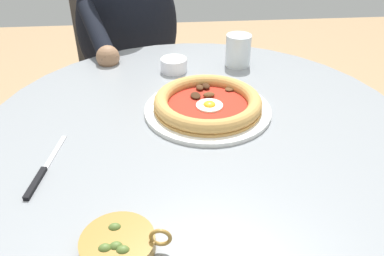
{
  "coord_description": "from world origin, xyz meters",
  "views": [
    {
      "loc": [
        0.08,
        0.75,
        1.18
      ],
      "look_at": [
        0.02,
        0.01,
        0.7
      ],
      "focal_mm": 35.83,
      "sensor_mm": 36.0,
      "label": 1
    }
  ],
  "objects_px": {
    "olive_pan": "(119,244)",
    "cafe_chair_diner": "(125,63)",
    "ramekin_capers": "(174,64)",
    "water_glass": "(238,53)",
    "pizza_on_plate": "(208,104)",
    "dining_table": "(198,167)",
    "diner_person": "(132,75)",
    "steak_knife": "(41,174)"
  },
  "relations": [
    {
      "from": "olive_pan",
      "to": "cafe_chair_diner",
      "type": "height_order",
      "value": "cafe_chair_diner"
    },
    {
      "from": "olive_pan",
      "to": "ramekin_capers",
      "type": "bearing_deg",
      "value": -100.18
    },
    {
      "from": "water_glass",
      "to": "cafe_chair_diner",
      "type": "relative_size",
      "value": 0.11
    },
    {
      "from": "pizza_on_plate",
      "to": "water_glass",
      "type": "distance_m",
      "value": 0.29
    },
    {
      "from": "pizza_on_plate",
      "to": "water_glass",
      "type": "xyz_separation_m",
      "value": [
        -0.12,
        -0.26,
        0.02
      ]
    },
    {
      "from": "pizza_on_plate",
      "to": "olive_pan",
      "type": "distance_m",
      "value": 0.43
    },
    {
      "from": "ramekin_capers",
      "to": "olive_pan",
      "type": "bearing_deg",
      "value": 79.82
    },
    {
      "from": "dining_table",
      "to": "ramekin_capers",
      "type": "height_order",
      "value": "ramekin_capers"
    },
    {
      "from": "pizza_on_plate",
      "to": "ramekin_capers",
      "type": "xyz_separation_m",
      "value": [
        0.07,
        -0.24,
        0.0
      ]
    },
    {
      "from": "dining_table",
      "to": "ramekin_capers",
      "type": "bearing_deg",
      "value": -80.95
    },
    {
      "from": "ramekin_capers",
      "to": "diner_person",
      "type": "distance_m",
      "value": 0.48
    },
    {
      "from": "pizza_on_plate",
      "to": "steak_knife",
      "type": "relative_size",
      "value": 1.53
    },
    {
      "from": "dining_table",
      "to": "cafe_chair_diner",
      "type": "height_order",
      "value": "cafe_chair_diner"
    },
    {
      "from": "steak_knife",
      "to": "cafe_chair_diner",
      "type": "distance_m",
      "value": 1.01
    },
    {
      "from": "steak_knife",
      "to": "ramekin_capers",
      "type": "height_order",
      "value": "ramekin_capers"
    },
    {
      "from": "dining_table",
      "to": "steak_knife",
      "type": "relative_size",
      "value": 5.01
    },
    {
      "from": "diner_person",
      "to": "cafe_chair_diner",
      "type": "xyz_separation_m",
      "value": [
        0.04,
        -0.14,
        -0.01
      ]
    },
    {
      "from": "dining_table",
      "to": "pizza_on_plate",
      "type": "distance_m",
      "value": 0.17
    },
    {
      "from": "pizza_on_plate",
      "to": "water_glass",
      "type": "bearing_deg",
      "value": -114.84
    },
    {
      "from": "steak_knife",
      "to": "water_glass",
      "type": "bearing_deg",
      "value": -134.41
    },
    {
      "from": "water_glass",
      "to": "diner_person",
      "type": "distance_m",
      "value": 0.56
    },
    {
      "from": "dining_table",
      "to": "ramekin_capers",
      "type": "relative_size",
      "value": 13.07
    },
    {
      "from": "diner_person",
      "to": "ramekin_capers",
      "type": "bearing_deg",
      "value": 110.7
    },
    {
      "from": "dining_table",
      "to": "water_glass",
      "type": "height_order",
      "value": "water_glass"
    },
    {
      "from": "olive_pan",
      "to": "diner_person",
      "type": "xyz_separation_m",
      "value": [
        0.04,
        -1.04,
        -0.21
      ]
    },
    {
      "from": "water_glass",
      "to": "diner_person",
      "type": "relative_size",
      "value": 0.08
    },
    {
      "from": "water_glass",
      "to": "steak_knife",
      "type": "relative_size",
      "value": 0.47
    },
    {
      "from": "steak_knife",
      "to": "cafe_chair_diner",
      "type": "relative_size",
      "value": 0.23
    },
    {
      "from": "pizza_on_plate",
      "to": "olive_pan",
      "type": "height_order",
      "value": "olive_pan"
    },
    {
      "from": "pizza_on_plate",
      "to": "ramekin_capers",
      "type": "distance_m",
      "value": 0.25
    },
    {
      "from": "dining_table",
      "to": "water_glass",
      "type": "distance_m",
      "value": 0.38
    },
    {
      "from": "pizza_on_plate",
      "to": "water_glass",
      "type": "height_order",
      "value": "water_glass"
    },
    {
      "from": "steak_knife",
      "to": "dining_table",
      "type": "bearing_deg",
      "value": -150.91
    },
    {
      "from": "dining_table",
      "to": "olive_pan",
      "type": "xyz_separation_m",
      "value": [
        0.16,
        0.36,
        0.15
      ]
    },
    {
      "from": "pizza_on_plate",
      "to": "steak_knife",
      "type": "height_order",
      "value": "pizza_on_plate"
    },
    {
      "from": "dining_table",
      "to": "cafe_chair_diner",
      "type": "xyz_separation_m",
      "value": [
        0.23,
        -0.81,
        -0.06
      ]
    },
    {
      "from": "olive_pan",
      "to": "cafe_chair_diner",
      "type": "bearing_deg",
      "value": -86.23
    },
    {
      "from": "dining_table",
      "to": "diner_person",
      "type": "height_order",
      "value": "diner_person"
    },
    {
      "from": "water_glass",
      "to": "ramekin_capers",
      "type": "relative_size",
      "value": 1.23
    },
    {
      "from": "water_glass",
      "to": "pizza_on_plate",
      "type": "bearing_deg",
      "value": 65.16
    },
    {
      "from": "ramekin_capers",
      "to": "olive_pan",
      "type": "distance_m",
      "value": 0.64
    },
    {
      "from": "olive_pan",
      "to": "diner_person",
      "type": "relative_size",
      "value": 0.12
    }
  ]
}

